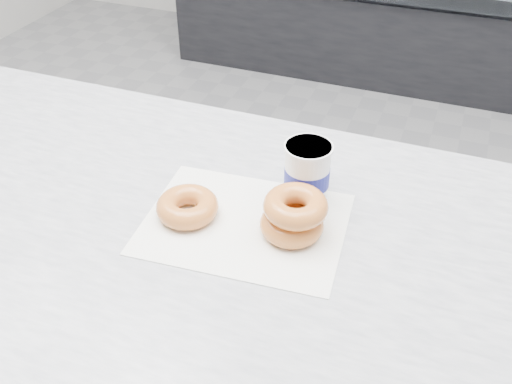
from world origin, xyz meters
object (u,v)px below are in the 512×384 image
(counter, at_px, (167,362))
(donut_single, at_px, (187,207))
(donut_stack, at_px, (294,215))
(coffee_cup, at_px, (307,173))

(counter, bearing_deg, donut_single, 5.28)
(counter, height_order, donut_stack, donut_stack)
(coffee_cup, bearing_deg, donut_stack, -80.61)
(counter, relative_size, donut_stack, 20.21)
(donut_single, xyz_separation_m, donut_stack, (0.18, 0.02, 0.02))
(coffee_cup, bearing_deg, donut_single, -141.05)
(counter, xyz_separation_m, donut_stack, (0.27, 0.03, 0.49))
(counter, height_order, donut_single, donut_single)
(counter, distance_m, coffee_cup, 0.58)
(donut_stack, height_order, coffee_cup, coffee_cup)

